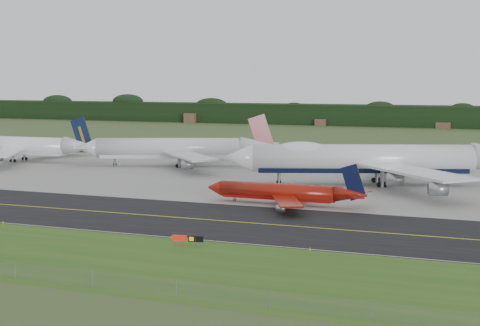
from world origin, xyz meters
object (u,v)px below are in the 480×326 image
jet_ba_747 (373,159)px  taxiway_sign (188,239)px  jet_red_737 (285,193)px  jet_star_tail (179,149)px  jet_navy_gold (18,146)px

jet_ba_747 → taxiway_sign: size_ratio=14.66×
jet_ba_747 → jet_red_737: size_ratio=2.14×
jet_ba_747 → jet_star_tail: bearing=164.5°
jet_star_tail → jet_navy_gold: bearing=-174.0°
jet_ba_747 → taxiway_sign: (-18.87, -73.90, -5.44)m
jet_ba_747 → jet_star_tail: 64.43m
jet_red_737 → jet_star_tail: size_ratio=0.59×
jet_star_tail → taxiway_sign: (43.22, -91.07, -4.23)m
jet_navy_gold → jet_star_tail: 55.95m
jet_ba_747 → taxiway_sign: jet_ba_747 is taller
jet_ba_747 → jet_navy_gold: bearing=174.5°
jet_navy_gold → jet_ba_747: bearing=-5.5°
jet_star_tail → jet_ba_747: bearing=-15.5°
jet_ba_747 → jet_star_tail: (-62.09, 17.17, -1.21)m
jet_red_737 → taxiway_sign: size_ratio=6.84×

